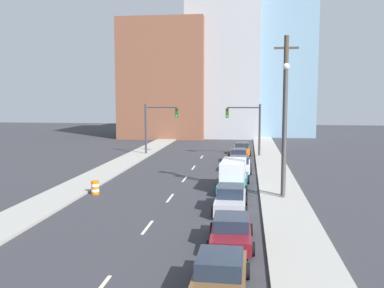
{
  "coord_description": "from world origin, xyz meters",
  "views": [
    {
      "loc": [
        5.14,
        -6.78,
        6.8
      ],
      "look_at": [
        -0.26,
        34.56,
        2.2
      ],
      "focal_mm": 40.0,
      "sensor_mm": 36.0,
      "label": 1
    }
  ],
  "objects_px": {
    "traffic_signal_right": "(250,123)",
    "street_lamp": "(285,122)",
    "sedan_maroon": "(231,231)",
    "sedan_orange": "(242,149)",
    "box_truck_teal": "(233,176)",
    "sedan_red": "(238,156)",
    "sedan_brown": "(220,276)",
    "traffic_signal_left": "(155,122)",
    "utility_pole_right_mid": "(285,116)",
    "sedan_white": "(239,165)",
    "sedan_silver": "(231,199)",
    "traffic_barrel": "(95,188)"
  },
  "relations": [
    {
      "from": "traffic_signal_left",
      "to": "sedan_orange",
      "type": "xyz_separation_m",
      "value": [
        10.09,
        1.72,
        -3.22
      ]
    },
    {
      "from": "traffic_signal_right",
      "to": "sedan_white",
      "type": "relative_size",
      "value": 1.33
    },
    {
      "from": "traffic_signal_right",
      "to": "sedan_orange",
      "type": "distance_m",
      "value": 3.76
    },
    {
      "from": "sedan_white",
      "to": "street_lamp",
      "type": "bearing_deg",
      "value": -73.3
    },
    {
      "from": "box_truck_teal",
      "to": "sedan_orange",
      "type": "xyz_separation_m",
      "value": [
        0.32,
        19.52,
        -0.37
      ]
    },
    {
      "from": "box_truck_teal",
      "to": "sedan_orange",
      "type": "bearing_deg",
      "value": 91.47
    },
    {
      "from": "traffic_signal_left",
      "to": "traffic_barrel",
      "type": "distance_m",
      "value": 21.0
    },
    {
      "from": "utility_pole_right_mid",
      "to": "sedan_red",
      "type": "height_order",
      "value": "utility_pole_right_mid"
    },
    {
      "from": "sedan_red",
      "to": "sedan_orange",
      "type": "relative_size",
      "value": 0.99
    },
    {
      "from": "sedan_silver",
      "to": "street_lamp",
      "type": "bearing_deg",
      "value": 44.39
    },
    {
      "from": "street_lamp",
      "to": "sedan_red",
      "type": "height_order",
      "value": "street_lamp"
    },
    {
      "from": "sedan_red",
      "to": "sedan_orange",
      "type": "distance_m",
      "value": 6.23
    },
    {
      "from": "traffic_barrel",
      "to": "sedan_silver",
      "type": "height_order",
      "value": "sedan_silver"
    },
    {
      "from": "sedan_maroon",
      "to": "box_truck_teal",
      "type": "bearing_deg",
      "value": 89.94
    },
    {
      "from": "sedan_maroon",
      "to": "sedan_orange",
      "type": "bearing_deg",
      "value": 88.46
    },
    {
      "from": "box_truck_teal",
      "to": "sedan_red",
      "type": "distance_m",
      "value": 13.31
    },
    {
      "from": "traffic_barrel",
      "to": "sedan_brown",
      "type": "bearing_deg",
      "value": -55.6
    },
    {
      "from": "sedan_maroon",
      "to": "box_truck_teal",
      "type": "height_order",
      "value": "box_truck_teal"
    },
    {
      "from": "sedan_maroon",
      "to": "sedan_red",
      "type": "distance_m",
      "value": 25.29
    },
    {
      "from": "street_lamp",
      "to": "box_truck_teal",
      "type": "bearing_deg",
      "value": 140.81
    },
    {
      "from": "street_lamp",
      "to": "sedan_white",
      "type": "xyz_separation_m",
      "value": [
        -3.1,
        10.22,
        -4.5
      ]
    },
    {
      "from": "traffic_signal_left",
      "to": "sedan_orange",
      "type": "relative_size",
      "value": 1.28
    },
    {
      "from": "box_truck_teal",
      "to": "sedan_red",
      "type": "relative_size",
      "value": 1.38
    },
    {
      "from": "traffic_barrel",
      "to": "sedan_brown",
      "type": "height_order",
      "value": "sedan_brown"
    },
    {
      "from": "sedan_white",
      "to": "sedan_red",
      "type": "height_order",
      "value": "sedan_white"
    },
    {
      "from": "street_lamp",
      "to": "sedan_orange",
      "type": "height_order",
      "value": "street_lamp"
    },
    {
      "from": "sedan_brown",
      "to": "sedan_white",
      "type": "xyz_separation_m",
      "value": [
        0.19,
        24.49,
        0.02
      ]
    },
    {
      "from": "traffic_signal_left",
      "to": "street_lamp",
      "type": "height_order",
      "value": "street_lamp"
    },
    {
      "from": "sedan_brown",
      "to": "box_truck_teal",
      "type": "distance_m",
      "value": 17.05
    },
    {
      "from": "sedan_red",
      "to": "sedan_silver",
      "type": "bearing_deg",
      "value": -92.11
    },
    {
      "from": "sedan_brown",
      "to": "sedan_white",
      "type": "distance_m",
      "value": 24.49
    },
    {
      "from": "utility_pole_right_mid",
      "to": "traffic_barrel",
      "type": "distance_m",
      "value": 13.96
    },
    {
      "from": "sedan_maroon",
      "to": "sedan_orange",
      "type": "distance_m",
      "value": 31.51
    },
    {
      "from": "sedan_brown",
      "to": "traffic_signal_right",
      "type": "bearing_deg",
      "value": 89.05
    },
    {
      "from": "street_lamp",
      "to": "sedan_red",
      "type": "bearing_deg",
      "value": 101.75
    },
    {
      "from": "sedan_white",
      "to": "sedan_orange",
      "type": "bearing_deg",
      "value": 89.75
    },
    {
      "from": "sedan_brown",
      "to": "sedan_white",
      "type": "relative_size",
      "value": 0.97
    },
    {
      "from": "street_lamp",
      "to": "sedan_brown",
      "type": "xyz_separation_m",
      "value": [
        -3.3,
        -14.27,
        -4.52
      ]
    },
    {
      "from": "utility_pole_right_mid",
      "to": "box_truck_teal",
      "type": "bearing_deg",
      "value": 146.73
    },
    {
      "from": "utility_pole_right_mid",
      "to": "sedan_silver",
      "type": "bearing_deg",
      "value": -131.4
    },
    {
      "from": "traffic_signal_left",
      "to": "sedan_brown",
      "type": "relative_size",
      "value": 1.37
    },
    {
      "from": "traffic_signal_left",
      "to": "sedan_red",
      "type": "xyz_separation_m",
      "value": [
        9.84,
        -4.5,
        -3.22
      ]
    },
    {
      "from": "box_truck_teal",
      "to": "traffic_signal_right",
      "type": "bearing_deg",
      "value": 88.49
    },
    {
      "from": "utility_pole_right_mid",
      "to": "sedan_red",
      "type": "relative_size",
      "value": 2.32
    },
    {
      "from": "traffic_signal_left",
      "to": "sedan_red",
      "type": "height_order",
      "value": "traffic_signal_left"
    },
    {
      "from": "traffic_signal_right",
      "to": "street_lamp",
      "type": "xyz_separation_m",
      "value": [
        2.19,
        -20.58,
        1.29
      ]
    },
    {
      "from": "utility_pole_right_mid",
      "to": "sedan_white",
      "type": "distance_m",
      "value": 11.29
    },
    {
      "from": "street_lamp",
      "to": "sedan_white",
      "type": "relative_size",
      "value": 1.99
    },
    {
      "from": "traffic_signal_right",
      "to": "street_lamp",
      "type": "distance_m",
      "value": 20.74
    },
    {
      "from": "utility_pole_right_mid",
      "to": "sedan_brown",
      "type": "relative_size",
      "value": 2.47
    }
  ]
}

